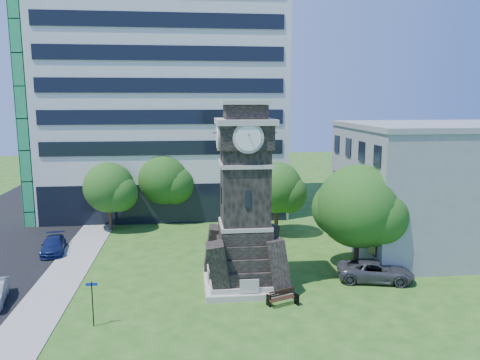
{
  "coord_description": "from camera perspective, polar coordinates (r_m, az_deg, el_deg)",
  "views": [
    {
      "loc": [
        -0.54,
        -27.51,
        12.29
      ],
      "look_at": [
        3.36,
        8.17,
        6.08
      ],
      "focal_mm": 35.0,
      "sensor_mm": 36.0,
      "label": 1
    }
  ],
  "objects": [
    {
      "name": "tree_east",
      "position": [
        34.64,
        14.33,
        -3.41
      ],
      "size": [
        6.58,
        5.99,
        7.73
      ],
      "rotation": [
        0.0,
        0.0,
        0.34
      ],
      "color": "#332114",
      "rests_on": "ground"
    },
    {
      "name": "office_tall",
      "position": [
        53.45,
        -9.28,
        11.76
      ],
      "size": [
        26.2,
        15.11,
        28.6
      ],
      "color": "silver",
      "rests_on": "ground"
    },
    {
      "name": "car_east_lot",
      "position": [
        33.84,
        16.17,
        -10.59
      ],
      "size": [
        5.53,
        3.48,
        1.42
      ],
      "primitive_type": "imported",
      "rotation": [
        0.0,
        0.0,
        1.34
      ],
      "color": "#424246",
      "rests_on": "ground"
    },
    {
      "name": "tree_nc",
      "position": [
        47.96,
        -9.18,
        -0.01
      ],
      "size": [
        6.05,
        5.5,
        7.13
      ],
      "rotation": [
        0.0,
        0.0,
        0.1
      ],
      "color": "#332114",
      "rests_on": "ground"
    },
    {
      "name": "park_bench",
      "position": [
        29.2,
        5.2,
        -14.04
      ],
      "size": [
        1.83,
        0.49,
        0.95
      ],
      "rotation": [
        0.0,
        0.0,
        0.39
      ],
      "color": "black",
      "rests_on": "ground"
    },
    {
      "name": "sidewalk",
      "position": [
        35.88,
        -20.66,
        -10.82
      ],
      "size": [
        3.0,
        70.0,
        0.06
      ],
      "primitive_type": "cube",
      "color": "gray",
      "rests_on": "ground"
    },
    {
      "name": "tree_ne",
      "position": [
        42.53,
        4.57,
        -1.15
      ],
      "size": [
        5.14,
        4.67,
        6.73
      ],
      "rotation": [
        0.0,
        0.0,
        -0.12
      ],
      "color": "#332114",
      "rests_on": "ground"
    },
    {
      "name": "ground",
      "position": [
        30.13,
        -4.81,
        -14.29
      ],
      "size": [
        160.0,
        160.0,
        0.0
      ],
      "primitive_type": "plane",
      "color": "#265016",
      "rests_on": "ground"
    },
    {
      "name": "office_low",
      "position": [
        41.61,
        23.41,
        -0.8
      ],
      "size": [
        15.2,
        12.2,
        10.4
      ],
      "color": "gray",
      "rests_on": "ground"
    },
    {
      "name": "clock_tower",
      "position": [
        30.53,
        0.59,
        -3.45
      ],
      "size": [
        5.4,
        5.4,
        12.22
      ],
      "color": "#BDB3A5",
      "rests_on": "ground"
    },
    {
      "name": "street_sign",
      "position": [
        27.38,
        -17.56,
        -13.61
      ],
      "size": [
        0.62,
        0.06,
        2.58
      ],
      "rotation": [
        0.0,
        0.0,
        -0.02
      ],
      "color": "black",
      "rests_on": "ground"
    },
    {
      "name": "tree_nw",
      "position": [
        45.5,
        -15.59,
        -1.08
      ],
      "size": [
        5.2,
        4.73,
        6.5
      ],
      "rotation": [
        0.0,
        0.0,
        0.14
      ],
      "color": "#332114",
      "rests_on": "ground"
    },
    {
      "name": "car_street_north",
      "position": [
        41.15,
        -21.81,
        -7.38
      ],
      "size": [
        2.45,
        4.53,
        1.25
      ],
      "primitive_type": "imported",
      "rotation": [
        0.0,
        0.0,
        0.17
      ],
      "color": "#111E4D",
      "rests_on": "ground"
    }
  ]
}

